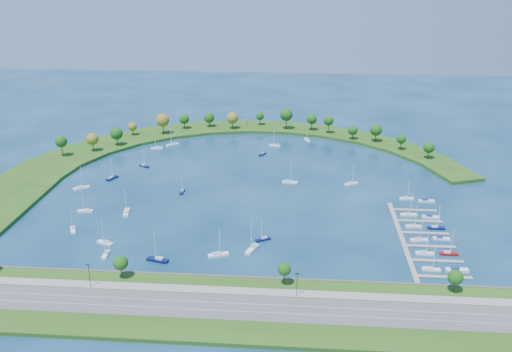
# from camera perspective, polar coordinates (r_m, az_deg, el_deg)

# --- Properties ---
(ground) EXTENTS (700.00, 700.00, 0.00)m
(ground) POSITION_cam_1_polar(r_m,az_deg,el_deg) (323.48, -0.95, -0.95)
(ground) COLOR #082C46
(ground) RESTS_ON ground
(south_shoreline) EXTENTS (420.00, 43.10, 11.60)m
(south_shoreline) POSITION_cam_1_polar(r_m,az_deg,el_deg) (214.63, -4.14, -12.97)
(south_shoreline) COLOR #244B14
(south_shoreline) RESTS_ON ground
(breakwater) EXTENTS (286.74, 247.64, 2.00)m
(breakwater) POSITION_cam_1_polar(r_m,az_deg,el_deg) (375.15, -7.31, 2.17)
(breakwater) COLOR #244B14
(breakwater) RESTS_ON ground
(breakwater_trees) EXTENTS (242.33, 91.14, 15.72)m
(breakwater_trees) POSITION_cam_1_polar(r_m,az_deg,el_deg) (404.02, -2.07, 5.12)
(breakwater_trees) COLOR #382314
(breakwater_trees) RESTS_ON breakwater
(harbor_tower) EXTENTS (2.60, 2.60, 4.49)m
(harbor_tower) POSITION_cam_1_polar(r_m,az_deg,el_deg) (434.43, -1.09, 5.40)
(harbor_tower) COLOR gray
(harbor_tower) RESTS_ON breakwater
(dock_system) EXTENTS (24.28, 82.00, 1.60)m
(dock_system) POSITION_cam_1_polar(r_m,az_deg,el_deg) (272.24, 16.04, -6.15)
(dock_system) COLOR gray
(dock_system) RESTS_ON ground
(moored_boat_0) EXTENTS (7.96, 2.90, 11.44)m
(moored_boat_0) POSITION_cam_1_polar(r_m,az_deg,el_deg) (302.50, -16.85, -3.33)
(moored_boat_0) COLOR white
(moored_boat_0) RESTS_ON ground
(moored_boat_1) EXTENTS (5.84, 9.80, 13.93)m
(moored_boat_1) POSITION_cam_1_polar(r_m,az_deg,el_deg) (252.68, -0.38, -7.31)
(moored_boat_1) COLOR white
(moored_boat_1) RESTS_ON ground
(moored_boat_2) EXTENTS (8.44, 7.41, 12.96)m
(moored_boat_2) POSITION_cam_1_polar(r_m,az_deg,el_deg) (398.19, -8.42, 3.21)
(moored_boat_2) COLOR white
(moored_boat_2) RESTS_ON ground
(moored_boat_3) EXTENTS (8.43, 6.03, 12.24)m
(moored_boat_3) POSITION_cam_1_polar(r_m,az_deg,el_deg) (328.67, 9.60, -0.72)
(moored_boat_3) COLOR white
(moored_boat_3) RESTS_ON ground
(moored_boat_4) EXTENTS (9.45, 5.73, 13.45)m
(moored_boat_4) POSITION_cam_1_polar(r_m,az_deg,el_deg) (248.48, -3.84, -7.89)
(moored_boat_4) COLOR white
(moored_boat_4) RESTS_ON ground
(moored_boat_5) EXTENTS (1.96, 6.69, 9.79)m
(moored_boat_5) POSITION_cam_1_polar(r_m,az_deg,el_deg) (315.80, -7.46, -1.53)
(moored_boat_5) COLOR #0B1145
(moored_boat_5) RESTS_ON ground
(moored_boat_6) EXTENTS (4.23, 9.58, 13.61)m
(moored_boat_6) POSITION_cam_1_polar(r_m,az_deg,el_deg) (295.09, -12.95, -3.54)
(moored_boat_6) COLOR white
(moored_boat_6) RESTS_ON ground
(moored_boat_7) EXTENTS (5.12, 7.96, 11.39)m
(moored_boat_7) POSITION_cam_1_polar(r_m,az_deg,el_deg) (283.60, -18.00, -5.13)
(moored_boat_7) COLOR white
(moored_boat_7) RESTS_ON ground
(moored_boat_8) EXTENTS (7.14, 5.43, 10.50)m
(moored_boat_8) POSITION_cam_1_polar(r_m,az_deg,el_deg) (359.09, -11.23, 1.04)
(moored_boat_8) COLOR #0B1145
(moored_boat_8) RESTS_ON ground
(moored_boat_9) EXTENTS (9.11, 3.44, 13.07)m
(moored_boat_9) POSITION_cam_1_polar(r_m,az_deg,el_deg) (326.98, 3.43, -0.57)
(moored_boat_9) COLOR white
(moored_boat_9) RESTS_ON ground
(moored_boat_10) EXTENTS (8.24, 4.86, 11.71)m
(moored_boat_10) POSITION_cam_1_polar(r_m,az_deg,el_deg) (392.22, 1.92, 3.15)
(moored_boat_10) COLOR white
(moored_boat_10) RESTS_ON ground
(moored_boat_11) EXTENTS (7.32, 5.48, 10.73)m
(moored_boat_11) POSITION_cam_1_polar(r_m,az_deg,el_deg) (261.22, 0.72, -6.33)
(moored_boat_11) COLOR #0B1145
(moored_boat_11) RESTS_ON ground
(moored_boat_12) EXTENTS (8.28, 4.48, 11.73)m
(moored_boat_12) POSITION_cam_1_polar(r_m,az_deg,el_deg) (392.04, -9.99, 2.83)
(moored_boat_12) COLOR white
(moored_boat_12) RESTS_ON ground
(moored_boat_13) EXTENTS (5.03, 7.31, 10.55)m
(moored_boat_13) POSITION_cam_1_polar(r_m,az_deg,el_deg) (374.21, 0.67, 2.27)
(moored_boat_13) COLOR #0B1145
(moored_boat_13) RESTS_ON ground
(moored_boat_14) EXTENTS (8.76, 7.30, 13.21)m
(moored_boat_14) POSITION_cam_1_polar(r_m,az_deg,el_deg) (332.97, -17.25, -1.11)
(moored_boat_14) COLOR white
(moored_boat_14) RESTS_ON ground
(moored_boat_15) EXTENTS (9.95, 4.99, 14.09)m
(moored_boat_15) POSITION_cam_1_polar(r_m,az_deg,el_deg) (247.64, -9.90, -8.28)
(moored_boat_15) COLOR #0B1145
(moored_boat_15) RESTS_ON ground
(moored_boat_16) EXTENTS (8.26, 4.99, 11.75)m
(moored_boat_16) POSITION_cam_1_polar(r_m,az_deg,el_deg) (267.02, -14.98, -6.46)
(moored_boat_16) COLOR white
(moored_boat_16) RESTS_ON ground
(moored_boat_17) EXTENTS (4.70, 8.10, 11.49)m
(moored_boat_17) POSITION_cam_1_polar(r_m,az_deg,el_deg) (406.27, 5.20, 3.71)
(moored_boat_17) COLOR white
(moored_boat_17) RESTS_ON ground
(moored_boat_18) EXTENTS (2.51, 7.48, 10.82)m
(moored_boat_18) POSITION_cam_1_polar(r_m,az_deg,el_deg) (256.93, -14.94, -7.60)
(moored_boat_18) COLOR white
(moored_boat_18) RESTS_ON ground
(moored_boat_19) EXTENTS (5.67, 8.54, 12.26)m
(moored_boat_19) POSITION_cam_1_polar(r_m,az_deg,el_deg) (343.02, -14.36, -0.17)
(moored_boat_19) COLOR #0B1145
(moored_boat_19) RESTS_ON ground
(docked_boat_0) EXTENTS (7.71, 2.75, 11.11)m
(docked_boat_0) POSITION_cam_1_polar(r_m,az_deg,el_deg) (248.34, 17.27, -8.91)
(docked_boat_0) COLOR white
(docked_boat_0) RESTS_ON ground
(docked_boat_1) EXTENTS (9.40, 3.03, 1.90)m
(docked_boat_1) POSITION_cam_1_polar(r_m,az_deg,el_deg) (251.04, 19.61, -8.92)
(docked_boat_1) COLOR white
(docked_boat_1) RESTS_ON ground
(docked_boat_2) EXTENTS (8.00, 2.28, 11.75)m
(docked_boat_2) POSITION_cam_1_polar(r_m,az_deg,el_deg) (259.97, 16.66, -7.43)
(docked_boat_2) COLOR white
(docked_boat_2) RESTS_ON ground
(docked_boat_3) EXTENTS (7.94, 2.32, 11.63)m
(docked_boat_3) POSITION_cam_1_polar(r_m,az_deg,el_deg) (262.91, 18.89, -7.37)
(docked_boat_3) COLOR maroon
(docked_boat_3) RESTS_ON ground
(docked_boat_4) EXTENTS (8.47, 3.60, 12.06)m
(docked_boat_4) POSITION_cam_1_polar(r_m,az_deg,el_deg) (270.96, 16.15, -6.16)
(docked_boat_4) COLOR white
(docked_boat_4) RESTS_ON ground
(docked_boat_5) EXTENTS (7.73, 2.48, 1.56)m
(docked_boat_5) POSITION_cam_1_polar(r_m,az_deg,el_deg) (275.54, 18.19, -6.01)
(docked_boat_5) COLOR white
(docked_boat_5) RESTS_ON ground
(docked_boat_6) EXTENTS (7.72, 2.51, 11.21)m
(docked_boat_6) POSITION_cam_1_polar(r_m,az_deg,el_deg) (283.56, 15.62, -4.86)
(docked_boat_6) COLOR white
(docked_boat_6) RESTS_ON ground
(docked_boat_7) EXTENTS (8.13, 2.31, 11.94)m
(docked_boat_7) POSITION_cam_1_polar(r_m,az_deg,el_deg) (285.01, 17.73, -4.96)
(docked_boat_7) COLOR #0B1145
(docked_boat_7) RESTS_ON ground
(docked_boat_8) EXTENTS (8.41, 3.09, 12.09)m
(docked_boat_8) POSITION_cam_1_polar(r_m,az_deg,el_deg) (295.41, 15.17, -3.74)
(docked_boat_8) COLOR white
(docked_boat_8) RESTS_ON ground
(docked_boat_9) EXTENTS (8.58, 2.74, 1.73)m
(docked_boat_9) POSITION_cam_1_polar(r_m,az_deg,el_deg) (296.01, 17.21, -3.97)
(docked_boat_9) COLOR white
(docked_boat_9) RESTS_ON ground
(docked_boat_10) EXTENTS (7.87, 3.19, 11.23)m
(docked_boat_10) POSITION_cam_1_polar(r_m,az_deg,el_deg) (314.84, 14.96, -2.16)
(docked_boat_10) COLOR white
(docked_boat_10) RESTS_ON ground
(docked_boat_11) EXTENTS (8.59, 2.85, 1.73)m
(docked_boat_11) POSITION_cam_1_polar(r_m,az_deg,el_deg) (314.73, 16.81, -2.41)
(docked_boat_11) COLOR white
(docked_boat_11) RESTS_ON ground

